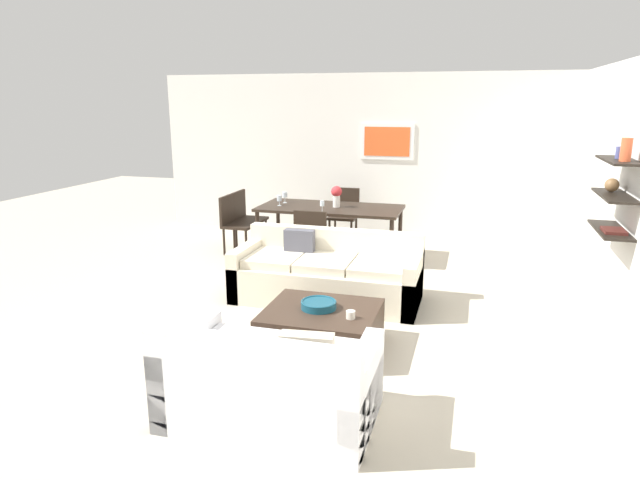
% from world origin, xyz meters
% --- Properties ---
extents(ground_plane, '(18.00, 18.00, 0.00)m').
position_xyz_m(ground_plane, '(0.00, 0.00, 0.00)').
color(ground_plane, '#BCB29E').
extents(back_wall_unit, '(8.40, 0.09, 2.70)m').
position_xyz_m(back_wall_unit, '(0.30, 3.53, 1.35)').
color(back_wall_unit, silver).
rests_on(back_wall_unit, ground).
extents(right_wall_shelf_unit, '(0.34, 8.20, 2.70)m').
position_xyz_m(right_wall_shelf_unit, '(3.03, 0.60, 1.35)').
color(right_wall_shelf_unit, silver).
rests_on(right_wall_shelf_unit, ground).
extents(sofa_beige, '(2.13, 0.90, 0.78)m').
position_xyz_m(sofa_beige, '(-0.07, 0.34, 0.29)').
color(sofa_beige, beige).
rests_on(sofa_beige, ground).
extents(loveseat_white, '(1.49, 0.90, 0.78)m').
position_xyz_m(loveseat_white, '(0.20, -2.19, 0.29)').
color(loveseat_white, white).
rests_on(loveseat_white, ground).
extents(coffee_table, '(1.04, 0.91, 0.38)m').
position_xyz_m(coffee_table, '(0.22, -0.92, 0.19)').
color(coffee_table, '#38281E').
rests_on(coffee_table, ground).
extents(decorative_bowl, '(0.34, 0.34, 0.07)m').
position_xyz_m(decorative_bowl, '(0.19, -0.90, 0.42)').
color(decorative_bowl, navy).
rests_on(decorative_bowl, coffee_table).
extents(candle_jar, '(0.08, 0.08, 0.07)m').
position_xyz_m(candle_jar, '(0.53, -1.06, 0.42)').
color(candle_jar, silver).
rests_on(candle_jar, coffee_table).
extents(dining_table, '(2.08, 0.98, 0.75)m').
position_xyz_m(dining_table, '(-0.52, 2.14, 0.69)').
color(dining_table, black).
rests_on(dining_table, ground).
extents(dining_chair_foot, '(0.44, 0.44, 0.88)m').
position_xyz_m(dining_chair_foot, '(-0.52, 1.24, 0.50)').
color(dining_chair_foot, black).
rests_on(dining_chair_foot, ground).
extents(dining_chair_left_far, '(0.44, 0.44, 0.88)m').
position_xyz_m(dining_chair_left_far, '(-1.97, 2.36, 0.50)').
color(dining_chair_left_far, black).
rests_on(dining_chair_left_far, ground).
extents(dining_chair_head, '(0.44, 0.44, 0.88)m').
position_xyz_m(dining_chair_head, '(-0.52, 3.04, 0.50)').
color(dining_chair_head, black).
rests_on(dining_chair_head, ground).
extents(dining_chair_left_near, '(0.44, 0.44, 0.88)m').
position_xyz_m(dining_chair_left_near, '(-1.97, 1.92, 0.50)').
color(dining_chair_left_near, black).
rests_on(dining_chair_left_near, ground).
extents(wine_glass_foot, '(0.06, 0.06, 0.16)m').
position_xyz_m(wine_glass_foot, '(-0.52, 1.71, 0.87)').
color(wine_glass_foot, silver).
rests_on(wine_glass_foot, dining_table).
extents(wine_glass_left_near, '(0.07, 0.07, 0.16)m').
position_xyz_m(wine_glass_left_near, '(-1.27, 2.02, 0.86)').
color(wine_glass_left_near, silver).
rests_on(wine_glass_left_near, dining_table).
extents(wine_glass_left_far, '(0.07, 0.07, 0.17)m').
position_xyz_m(wine_glass_left_far, '(-1.27, 2.26, 0.87)').
color(wine_glass_left_far, silver).
rests_on(wine_glass_left_far, dining_table).
extents(wine_glass_head, '(0.06, 0.06, 0.16)m').
position_xyz_m(wine_glass_head, '(-0.52, 2.57, 0.87)').
color(wine_glass_head, silver).
rests_on(wine_glass_head, dining_table).
extents(centerpiece_vase, '(0.16, 0.16, 0.31)m').
position_xyz_m(centerpiece_vase, '(-0.43, 2.15, 0.94)').
color(centerpiece_vase, silver).
rests_on(centerpiece_vase, dining_table).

